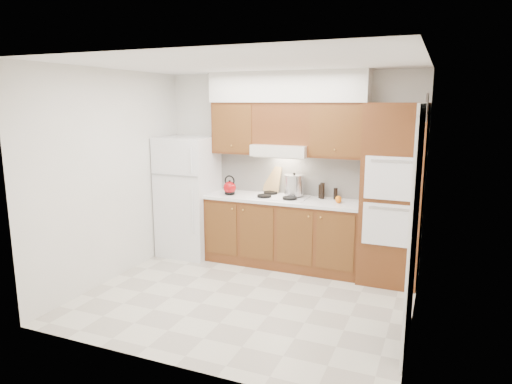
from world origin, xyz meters
TOP-DOWN VIEW (x-y plane):
  - floor at (0.00, 0.00)m, footprint 3.60×3.60m
  - ceiling at (0.00, 0.00)m, footprint 3.60×3.60m
  - wall_back at (0.00, 1.50)m, footprint 3.60×0.02m
  - wall_left at (-1.80, 0.00)m, footprint 0.02×3.00m
  - wall_right at (1.80, 0.00)m, footprint 0.02×3.00m
  - fridge at (-1.41, 1.14)m, footprint 0.75×0.72m
  - base_cabinets at (0.02, 1.20)m, footprint 2.11×0.60m
  - countertop at (0.03, 1.19)m, footprint 2.13×0.62m
  - backsplash at (0.02, 1.49)m, footprint 2.11×0.03m
  - oven_cabinet at (1.44, 1.18)m, footprint 0.70×0.65m
  - upper_cab_left at (-0.71, 1.33)m, footprint 0.63×0.33m
  - upper_cab_right at (0.72, 1.33)m, footprint 0.73×0.33m
  - range_hood at (-0.02, 1.27)m, footprint 0.75×0.45m
  - upper_cab_over_hood at (-0.02, 1.33)m, footprint 0.75×0.33m
  - soffit at (0.03, 1.32)m, footprint 2.13×0.36m
  - cooktop at (-0.02, 1.21)m, footprint 0.74×0.50m
  - doorway at (1.79, -0.35)m, footprint 0.02×0.90m
  - wall_clock at (1.79, 0.55)m, footprint 0.02×0.30m
  - kettle at (-0.73, 1.11)m, footprint 0.23×0.23m
  - cutting_board at (-0.23, 1.45)m, footprint 0.29×0.18m
  - stock_pot at (0.15, 1.29)m, footprint 0.28×0.28m
  - condiment_a at (0.52, 1.34)m, footprint 0.08×0.08m
  - condiment_b at (0.49, 1.37)m, footprint 0.07×0.07m
  - condiment_c at (0.70, 1.38)m, footprint 0.06×0.06m
  - orange_near at (0.78, 1.15)m, footprint 0.09×0.09m
  - orange_far at (0.77, 1.23)m, footprint 0.10×0.10m

SIDE VIEW (x-z plane):
  - floor at x=0.00m, z-range 0.00..0.00m
  - base_cabinets at x=0.02m, z-range 0.00..0.90m
  - fridge at x=-1.41m, z-range 0.00..1.72m
  - countertop at x=0.03m, z-range 0.90..0.94m
  - cooktop at x=-0.02m, z-range 0.94..0.95m
  - orange_near at x=0.78m, z-range 0.94..1.02m
  - orange_far at x=0.77m, z-range 0.94..1.02m
  - condiment_c at x=0.70m, z-range 0.94..1.09m
  - condiment_b at x=0.49m, z-range 0.94..1.12m
  - kettle at x=-0.73m, z-range 0.95..1.13m
  - condiment_a at x=0.52m, z-range 0.94..1.16m
  - doorway at x=1.79m, z-range 0.00..2.10m
  - oven_cabinet at x=1.44m, z-range 0.00..2.20m
  - stock_pot at x=0.15m, z-range 0.97..1.24m
  - cutting_board at x=-0.23m, z-range 0.96..1.32m
  - backsplash at x=0.02m, z-range 0.94..1.50m
  - wall_back at x=0.00m, z-range 0.00..2.60m
  - wall_left at x=-1.80m, z-range 0.00..2.60m
  - wall_right at x=1.80m, z-range 0.00..2.60m
  - range_hood at x=-0.02m, z-range 1.50..1.65m
  - upper_cab_left at x=-0.71m, z-range 1.50..2.20m
  - upper_cab_right at x=0.72m, z-range 1.50..2.20m
  - upper_cab_over_hood at x=-0.02m, z-range 1.65..2.20m
  - wall_clock at x=1.79m, z-range 2.00..2.30m
  - soffit at x=0.03m, z-range 2.20..2.60m
  - ceiling at x=0.00m, z-range 2.60..2.60m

